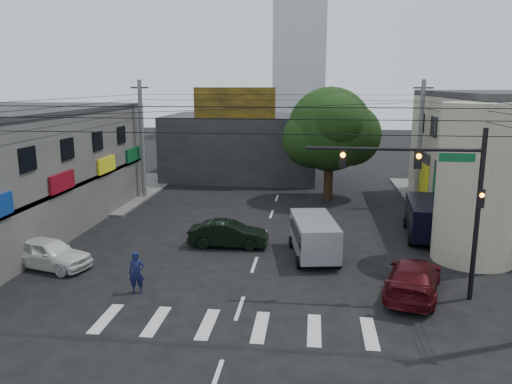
% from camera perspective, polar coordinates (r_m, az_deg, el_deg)
% --- Properties ---
extents(ground, '(160.00, 160.00, 0.00)m').
position_cam_1_polar(ground, '(23.42, -0.77, -10.01)').
color(ground, black).
rests_on(ground, ground).
extents(sidewalk_far_left, '(16.00, 16.00, 0.15)m').
position_cam_1_polar(sidewalk_far_left, '(45.50, -20.73, 0.29)').
color(sidewalk_far_left, '#514F4C').
rests_on(sidewalk_far_left, ground).
extents(sidewalk_far_right, '(16.00, 16.00, 0.15)m').
position_cam_1_polar(sidewalk_far_right, '(43.21, 27.05, -0.86)').
color(sidewalk_far_right, '#514F4C').
rests_on(sidewalk_far_right, ground).
extents(corner_column, '(4.00, 4.00, 8.00)m').
position_cam_1_polar(corner_column, '(27.21, 24.03, 0.86)').
color(corner_column, gray).
rests_on(corner_column, ground).
extents(building_far, '(14.00, 10.00, 6.00)m').
position_cam_1_polar(building_far, '(48.34, -1.52, 5.26)').
color(building_far, '#232326').
rests_on(building_far, ground).
extents(billboard, '(7.00, 0.30, 2.60)m').
position_cam_1_polar(billboard, '(43.16, -2.48, 10.15)').
color(billboard, olive).
rests_on(billboard, building_far).
extents(tower_distant, '(9.00, 9.00, 44.00)m').
position_cam_1_polar(tower_distant, '(92.47, 5.16, 20.36)').
color(tower_distant, silver).
rests_on(tower_distant, ground).
extents(street_tree, '(6.40, 6.40, 8.70)m').
position_cam_1_polar(street_tree, '(38.66, 8.44, 7.07)').
color(street_tree, black).
rests_on(street_tree, ground).
extents(traffic_gantry, '(7.10, 0.35, 7.20)m').
position_cam_1_polar(traffic_gantry, '(21.47, 20.00, 0.65)').
color(traffic_gantry, black).
rests_on(traffic_gantry, ground).
extents(utility_pole_far_left, '(0.32, 0.32, 9.20)m').
position_cam_1_polar(utility_pole_far_left, '(40.01, -12.90, 5.81)').
color(utility_pole_far_left, '#59595B').
rests_on(utility_pole_far_left, ground).
extents(utility_pole_far_right, '(0.32, 0.32, 9.20)m').
position_cam_1_polar(utility_pole_far_right, '(38.51, 18.19, 5.27)').
color(utility_pole_far_right, '#59595B').
rests_on(utility_pole_far_right, ground).
extents(dark_sedan, '(1.65, 4.42, 1.44)m').
position_cam_1_polar(dark_sedan, '(27.81, -3.16, -4.82)').
color(dark_sedan, black).
rests_on(dark_sedan, ground).
extents(white_compact, '(3.96, 5.30, 1.51)m').
position_cam_1_polar(white_compact, '(26.65, -22.64, -6.47)').
color(white_compact, silver).
rests_on(white_compact, ground).
extents(maroon_sedan, '(4.83, 6.30, 1.51)m').
position_cam_1_polar(maroon_sedan, '(22.71, 17.56, -9.30)').
color(maroon_sedan, '#3F090E').
rests_on(maroon_sedan, ground).
extents(silver_minivan, '(5.38, 3.49, 2.05)m').
position_cam_1_polar(silver_minivan, '(26.21, 6.65, -5.26)').
color(silver_minivan, '#93959B').
rests_on(silver_minivan, ground).
extents(navy_van, '(5.82, 3.11, 2.17)m').
position_cam_1_polar(navy_van, '(30.99, 18.92, -2.98)').
color(navy_van, black).
rests_on(navy_van, ground).
extents(traffic_officer, '(0.81, 0.66, 1.84)m').
position_cam_1_polar(traffic_officer, '(22.33, -13.49, -8.96)').
color(traffic_officer, '#11153D').
rests_on(traffic_officer, ground).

